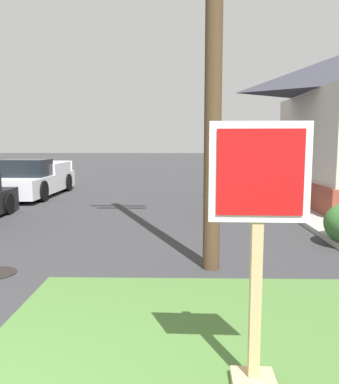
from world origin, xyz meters
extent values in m
cube|color=#477033|center=(2.54, 1.43, 0.04)|extent=(5.03, 4.70, 0.08)
cube|color=tan|center=(2.61, 1.14, 1.14)|extent=(0.09, 0.09, 2.12)
cube|color=tan|center=(2.61, 1.14, 0.12)|extent=(0.37, 0.29, 0.08)
cube|color=white|center=(2.61, 1.09, 1.87)|extent=(0.79, 0.04, 0.79)
cube|color=red|center=(2.61, 1.07, 1.87)|extent=(0.67, 0.03, 0.67)
cylinder|color=black|center=(-3.05, 9.47, 0.31)|extent=(0.24, 0.63, 0.62)
sphere|color=red|center=(-3.38, 10.24, 0.47)|extent=(0.12, 0.12, 0.12)
cube|color=silver|center=(-3.76, 13.62, 0.50)|extent=(1.91, 5.30, 0.68)
cube|color=black|center=(-3.76, 12.88, 1.14)|extent=(1.65, 1.39, 0.68)
cube|color=silver|center=(-2.86, 14.54, 1.06)|extent=(0.12, 2.22, 0.44)
cube|color=silver|center=(-4.63, 14.55, 1.06)|extent=(0.12, 2.22, 0.44)
cube|color=silver|center=(-3.74, 16.21, 1.06)|extent=(1.68, 0.11, 0.44)
cylinder|color=black|center=(-2.89, 12.03, 0.38)|extent=(0.27, 0.76, 0.76)
cylinder|color=black|center=(-2.87, 15.20, 0.38)|extent=(0.27, 0.76, 0.76)
cylinder|color=black|center=(-4.62, 15.21, 0.38)|extent=(0.27, 0.76, 0.76)
camera|label=1|loc=(1.98, -2.01, 2.10)|focal=37.31mm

